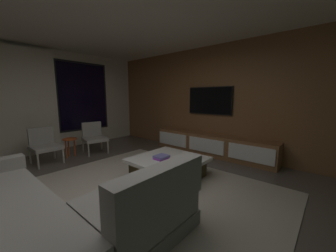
{
  "coord_description": "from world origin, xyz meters",
  "views": [
    {
      "loc": [
        -1.44,
        -2.15,
        1.45
      ],
      "look_at": [
        1.44,
        0.34,
        0.86
      ],
      "focal_mm": 20.46,
      "sensor_mm": 36.0,
      "label": 1
    }
  ],
  "objects_px": {
    "sectional_couch": "(39,218)",
    "accent_chair_by_curtain": "(44,144)",
    "book_stack_on_coffee_table": "(161,157)",
    "side_stool": "(70,142)",
    "media_console": "(212,145)",
    "mounted_tv": "(210,101)",
    "coffee_table": "(168,167)",
    "accent_chair_near_window": "(94,136)"
  },
  "relations": [
    {
      "from": "sectional_couch",
      "to": "accent_chair_by_curtain",
      "type": "distance_m",
      "value": 2.8
    },
    {
      "from": "book_stack_on_coffee_table",
      "to": "side_stool",
      "type": "relative_size",
      "value": 0.56
    },
    {
      "from": "media_console",
      "to": "mounted_tv",
      "type": "xyz_separation_m",
      "value": [
        0.18,
        0.2,
        1.1
      ]
    },
    {
      "from": "sectional_couch",
      "to": "book_stack_on_coffee_table",
      "type": "bearing_deg",
      "value": 5.26
    },
    {
      "from": "book_stack_on_coffee_table",
      "to": "media_console",
      "type": "height_order",
      "value": "media_console"
    },
    {
      "from": "media_console",
      "to": "book_stack_on_coffee_table",
      "type": "bearing_deg",
      "value": 179.28
    },
    {
      "from": "book_stack_on_coffee_table",
      "to": "mounted_tv",
      "type": "relative_size",
      "value": 0.22
    },
    {
      "from": "side_stool",
      "to": "book_stack_on_coffee_table",
      "type": "bearing_deg",
      "value": -77.5
    },
    {
      "from": "coffee_table",
      "to": "accent_chair_by_curtain",
      "type": "bearing_deg",
      "value": 114.79
    },
    {
      "from": "book_stack_on_coffee_table",
      "to": "accent_chair_near_window",
      "type": "bearing_deg",
      "value": 88.82
    },
    {
      "from": "side_stool",
      "to": "media_console",
      "type": "xyz_separation_m",
      "value": [
        2.37,
        -2.51,
        -0.12
      ]
    },
    {
      "from": "media_console",
      "to": "accent_chair_by_curtain",
      "type": "bearing_deg",
      "value": 139.1
    },
    {
      "from": "accent_chair_near_window",
      "to": "coffee_table",
      "type": "bearing_deg",
      "value": -88.84
    },
    {
      "from": "coffee_table",
      "to": "accent_chair_near_window",
      "type": "xyz_separation_m",
      "value": [
        -0.05,
        2.53,
        0.25
      ]
    },
    {
      "from": "media_console",
      "to": "side_stool",
      "type": "bearing_deg",
      "value": 133.38
    },
    {
      "from": "accent_chair_near_window",
      "to": "accent_chair_by_curtain",
      "type": "distance_m",
      "value": 1.13
    },
    {
      "from": "sectional_couch",
      "to": "side_stool",
      "type": "xyz_separation_m",
      "value": [
        1.38,
        2.66,
        0.08
      ]
    },
    {
      "from": "coffee_table",
      "to": "media_console",
      "type": "bearing_deg",
      "value": 1.7
    },
    {
      "from": "book_stack_on_coffee_table",
      "to": "media_console",
      "type": "bearing_deg",
      "value": -0.72
    },
    {
      "from": "mounted_tv",
      "to": "book_stack_on_coffee_table",
      "type": "bearing_deg",
      "value": -175.0
    },
    {
      "from": "book_stack_on_coffee_table",
      "to": "accent_chair_near_window",
      "type": "distance_m",
      "value": 2.46
    },
    {
      "from": "media_console",
      "to": "mounted_tv",
      "type": "height_order",
      "value": "mounted_tv"
    },
    {
      "from": "accent_chair_by_curtain",
      "to": "mounted_tv",
      "type": "relative_size",
      "value": 0.65
    },
    {
      "from": "sectional_couch",
      "to": "coffee_table",
      "type": "height_order",
      "value": "sectional_couch"
    },
    {
      "from": "accent_chair_by_curtain",
      "to": "side_stool",
      "type": "bearing_deg",
      "value": -0.55
    },
    {
      "from": "book_stack_on_coffee_table",
      "to": "media_console",
      "type": "relative_size",
      "value": 0.08
    },
    {
      "from": "accent_chair_near_window",
      "to": "side_stool",
      "type": "relative_size",
      "value": 1.7
    },
    {
      "from": "coffee_table",
      "to": "accent_chair_near_window",
      "type": "height_order",
      "value": "accent_chair_near_window"
    },
    {
      "from": "accent_chair_near_window",
      "to": "side_stool",
      "type": "xyz_separation_m",
      "value": [
        -0.6,
        0.03,
        -0.06
      ]
    },
    {
      "from": "accent_chair_near_window",
      "to": "mounted_tv",
      "type": "height_order",
      "value": "mounted_tv"
    },
    {
      "from": "accent_chair_near_window",
      "to": "media_console",
      "type": "xyz_separation_m",
      "value": [
        1.77,
        -2.48,
        -0.18
      ]
    },
    {
      "from": "accent_chair_near_window",
      "to": "accent_chair_by_curtain",
      "type": "height_order",
      "value": "same"
    },
    {
      "from": "side_stool",
      "to": "mounted_tv",
      "type": "height_order",
      "value": "mounted_tv"
    },
    {
      "from": "accent_chair_near_window",
      "to": "mounted_tv",
      "type": "bearing_deg",
      "value": -49.5
    },
    {
      "from": "sectional_couch",
      "to": "media_console",
      "type": "xyz_separation_m",
      "value": [
        3.75,
        0.16,
        -0.04
      ]
    },
    {
      "from": "sectional_couch",
      "to": "side_stool",
      "type": "bearing_deg",
      "value": 62.61
    },
    {
      "from": "mounted_tv",
      "to": "coffee_table",
      "type": "bearing_deg",
      "value": -172.53
    },
    {
      "from": "book_stack_on_coffee_table",
      "to": "side_stool",
      "type": "bearing_deg",
      "value": 102.5
    },
    {
      "from": "accent_chair_by_curtain",
      "to": "media_console",
      "type": "height_order",
      "value": "accent_chair_by_curtain"
    },
    {
      "from": "sectional_couch",
      "to": "accent_chair_near_window",
      "type": "xyz_separation_m",
      "value": [
        1.98,
        2.64,
        0.14
      ]
    },
    {
      "from": "coffee_table",
      "to": "mounted_tv",
      "type": "distance_m",
      "value": 2.24
    },
    {
      "from": "accent_chair_by_curtain",
      "to": "media_console",
      "type": "bearing_deg",
      "value": -40.9
    }
  ]
}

